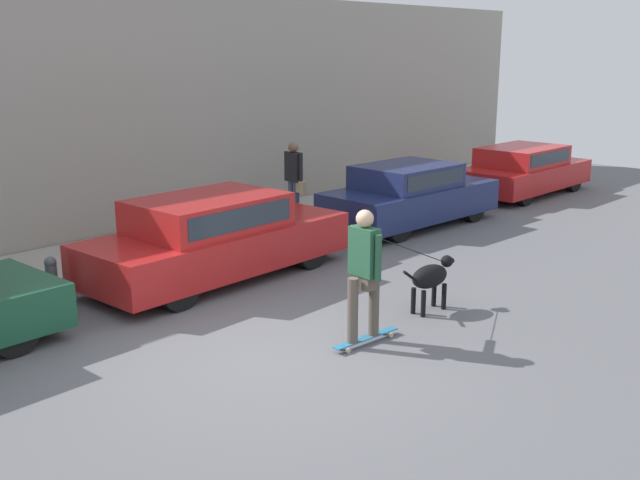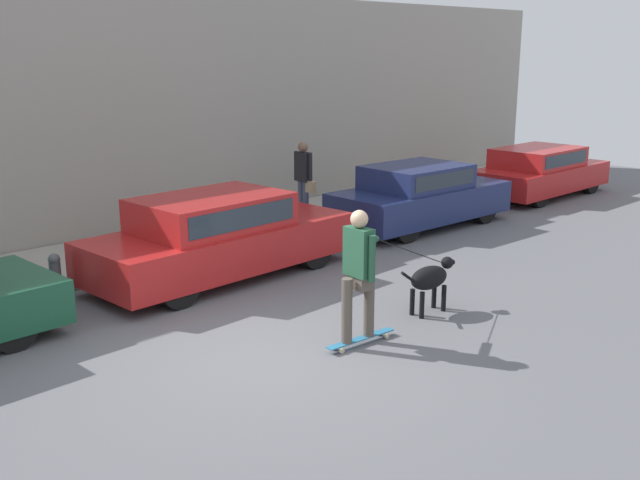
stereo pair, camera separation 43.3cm
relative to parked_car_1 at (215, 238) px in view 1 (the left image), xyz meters
The scene contains 10 objects.
ground_plane 3.47m from the parked_car_1, 117.97° to the right, with size 36.00×36.00×0.00m, color slate.
back_wall 4.30m from the parked_car_1, 113.86° to the left, with size 32.00×0.30×4.79m.
sidewalk_curb 2.80m from the parked_car_1, 125.64° to the left, with size 30.00×2.42×0.13m.
parked_car_1 is the anchor object (origin of this frame).
parked_car_2 5.21m from the parked_car_1, ahead, with size 4.12×1.85×1.32m.
parked_car_3 10.02m from the parked_car_1, ahead, with size 4.09×1.74×1.25m.
dog 3.64m from the parked_car_1, 71.89° to the right, with size 1.09×0.37×0.76m.
skateboarder 3.63m from the parked_car_1, 97.64° to the right, with size 2.48×0.56×1.76m.
pedestrian_with_bag 3.93m from the parked_car_1, 26.50° to the left, with size 0.21×0.62×1.65m.
fire_hydrant 2.59m from the parked_car_1, 162.75° to the left, with size 0.18×0.18×0.72m.
Camera 1 is at (-5.72, -6.34, 3.67)m, focal length 42.00 mm.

